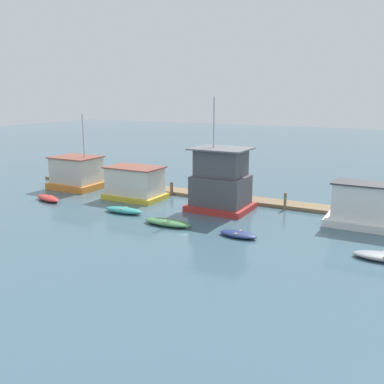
{
  "coord_description": "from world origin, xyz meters",
  "views": [
    {
      "loc": [
        16.99,
        -32.51,
        9.55
      ],
      "look_at": [
        0.0,
        -1.0,
        1.4
      ],
      "focal_mm": 40.0,
      "sensor_mm": 36.0,
      "label": 1
    }
  ],
  "objects": [
    {
      "name": "dinghy_grey",
      "position": [
        15.72,
        -6.18,
        0.21
      ],
      "size": [
        3.6,
        1.75,
        0.41
      ],
      "color": "gray",
      "rests_on": "ground_plane"
    },
    {
      "name": "dock_walkway",
      "position": [
        0.0,
        3.41,
        0.15
      ],
      "size": [
        42.4,
        2.13,
        0.3
      ],
      "primitive_type": "cube",
      "color": "#846B4C",
      "rests_on": "ground_plane"
    },
    {
      "name": "dinghy_red",
      "position": [
        -12.89,
        -5.1,
        0.24
      ],
      "size": [
        3.54,
        2.0,
        0.48
      ],
      "color": "red",
      "rests_on": "ground_plane"
    },
    {
      "name": "mooring_post_far_right",
      "position": [
        -3.93,
        2.09,
        0.67
      ],
      "size": [
        0.32,
        0.32,
        1.34
      ],
      "primitive_type": "cylinder",
      "color": "brown",
      "rests_on": "ground_plane"
    },
    {
      "name": "dinghy_navy",
      "position": [
        6.51,
        -6.35,
        0.19
      ],
      "size": [
        2.79,
        1.36,
        0.39
      ],
      "color": "navy",
      "rests_on": "ground_plane"
    },
    {
      "name": "mooring_post_near_right",
      "position": [
        7.29,
        2.09,
        0.75
      ],
      "size": [
        0.23,
        0.23,
        1.51
      ],
      "primitive_type": "cylinder",
      "color": "#846B4C",
      "rests_on": "ground_plane"
    },
    {
      "name": "dinghy_teal",
      "position": [
        -4.17,
        -5.19,
        0.24
      ],
      "size": [
        3.54,
        1.32,
        0.49
      ],
      "color": "teal",
      "rests_on": "ground_plane"
    },
    {
      "name": "mooring_post_far_left",
      "position": [
        -14.68,
        2.09,
        0.68
      ],
      "size": [
        0.23,
        0.23,
        1.36
      ],
      "primitive_type": "cylinder",
      "color": "brown",
      "rests_on": "ground_plane"
    },
    {
      "name": "houseboat_yellow",
      "position": [
        -6.32,
        -0.54,
        1.47
      ],
      "size": [
        5.4,
        3.59,
        3.04
      ],
      "color": "gold",
      "rests_on": "ground_plane"
    },
    {
      "name": "houseboat_orange",
      "position": [
        -14.37,
        0.34,
        1.59
      ],
      "size": [
        5.06,
        4.11,
        7.71
      ],
      "color": "orange",
      "rests_on": "ground_plane"
    },
    {
      "name": "houseboat_white",
      "position": [
        13.77,
        0.37,
        1.5
      ],
      "size": [
        5.48,
        3.22,
        3.28
      ],
      "color": "white",
      "rests_on": "ground_plane"
    },
    {
      "name": "houseboat_red",
      "position": [
        2.43,
        -0.42,
        2.39
      ],
      "size": [
        5.06,
        4.19,
        9.41
      ],
      "color": "red",
      "rests_on": "ground_plane"
    },
    {
      "name": "dinghy_green",
      "position": [
        0.82,
        -6.38,
        0.23
      ],
      "size": [
        3.92,
        1.41,
        0.46
      ],
      "color": "#47844C",
      "rests_on": "ground_plane"
    },
    {
      "name": "ground_plane",
      "position": [
        0.0,
        0.0,
        0.0
      ],
      "size": [
        200.0,
        200.0,
        0.0
      ],
      "primitive_type": "plane",
      "color": "#426070"
    }
  ]
}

